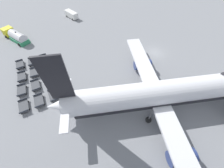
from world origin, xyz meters
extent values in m
plane|color=gray|center=(0.00, 0.00, 0.00)|extent=(500.00, 500.00, 0.00)
cylinder|color=white|center=(14.52, -5.73, 3.79)|extent=(7.44, 34.25, 4.24)
cone|color=white|center=(12.91, -22.66, 3.79)|extent=(4.49, 5.44, 4.03)
cube|color=black|center=(12.99, -21.86, 9.70)|extent=(0.58, 3.19, 7.58)
cube|color=white|center=(12.97, -22.04, 4.42)|extent=(9.73, 2.14, 0.24)
cube|color=white|center=(14.39, -7.08, 2.83)|extent=(34.63, 6.34, 0.44)
cylinder|color=navy|center=(23.75, -7.57, 1.60)|extent=(2.45, 3.84, 2.11)
cylinder|color=navy|center=(5.11, -5.80, 1.60)|extent=(2.45, 3.84, 2.11)
cube|color=black|center=(14.52, -5.73, 3.05)|extent=(7.20, 30.88, 0.76)
cylinder|color=#56565B|center=(15.52, 4.76, 1.63)|extent=(0.24, 0.24, 2.19)
sphere|color=black|center=(15.52, 4.76, 0.54)|extent=(1.07, 1.07, 1.07)
cylinder|color=#56565B|center=(17.20, -9.40, 1.63)|extent=(0.24, 0.24, 2.19)
sphere|color=black|center=(17.20, -9.40, 0.54)|extent=(1.07, 1.07, 1.07)
cylinder|color=#56565B|center=(11.19, -8.83, 1.63)|extent=(0.24, 0.24, 2.19)
sphere|color=black|center=(11.19, -8.83, 0.54)|extent=(1.07, 1.07, 1.07)
cube|color=yellow|center=(-17.57, -38.19, 1.44)|extent=(3.43, 3.46, 2.06)
cube|color=#2D8C5B|center=(-13.68, -34.83, 0.55)|extent=(6.07, 5.75, 1.11)
cylinder|color=silver|center=(-13.68, -34.83, 1.68)|extent=(5.67, 5.34, 2.34)
sphere|color=#333338|center=(-13.68, -34.83, 2.85)|extent=(0.44, 0.44, 0.44)
sphere|color=black|center=(-18.15, -37.04, 0.45)|extent=(0.90, 0.90, 0.90)
sphere|color=black|center=(-16.52, -38.93, 0.45)|extent=(0.90, 0.90, 0.90)
sphere|color=black|center=(-13.21, -32.78, 0.45)|extent=(0.90, 0.90, 0.90)
sphere|color=black|center=(-11.58, -34.67, 0.45)|extent=(0.90, 0.90, 0.90)
cube|color=white|center=(-24.91, -19.83, 1.18)|extent=(5.60, 4.45, 1.81)
cube|color=#1E232D|center=(-22.65, -18.44, 1.49)|extent=(0.92, 1.42, 0.63)
sphere|color=black|center=(-22.94, -19.68, 0.30)|extent=(0.60, 0.60, 0.60)
sphere|color=black|center=(-23.89, -18.14, 0.30)|extent=(0.60, 0.60, 0.60)
sphere|color=black|center=(-25.92, -21.52, 0.30)|extent=(0.60, 0.60, 0.60)
sphere|color=black|center=(-26.87, -19.97, 0.30)|extent=(0.60, 0.60, 0.60)
cube|color=#424449|center=(-2.87, -33.11, 0.55)|extent=(3.17, 2.28, 0.10)
cube|color=#2D333D|center=(-1.52, -32.76, 0.76)|extent=(0.48, 1.58, 0.32)
cube|color=#2D333D|center=(-4.22, -33.46, 0.76)|extent=(0.48, 1.58, 0.32)
cube|color=#333338|center=(-1.15, -32.66, 0.43)|extent=(0.69, 0.23, 0.06)
sphere|color=black|center=(-1.73, -33.52, 0.18)|extent=(0.36, 0.36, 0.36)
sphere|color=black|center=(-2.07, -32.20, 0.18)|extent=(0.36, 0.36, 0.36)
sphere|color=black|center=(-3.67, -34.02, 0.18)|extent=(0.36, 0.36, 0.36)
sphere|color=black|center=(-4.01, -32.70, 0.18)|extent=(0.36, 0.36, 0.36)
cube|color=#424449|center=(1.31, -32.07, 0.55)|extent=(3.12, 2.13, 0.10)
cube|color=#2D333D|center=(2.68, -31.80, 0.76)|extent=(0.39, 1.60, 0.32)
cube|color=#2D333D|center=(-0.05, -32.34, 0.76)|extent=(0.39, 1.60, 0.32)
cube|color=#333338|center=(3.06, -31.72, 0.43)|extent=(0.70, 0.19, 0.06)
sphere|color=black|center=(2.43, -32.55, 0.18)|extent=(0.36, 0.36, 0.36)
sphere|color=black|center=(2.17, -31.20, 0.18)|extent=(0.36, 0.36, 0.36)
sphere|color=black|center=(0.46, -32.93, 0.18)|extent=(0.36, 0.36, 0.36)
sphere|color=black|center=(0.20, -31.59, 0.18)|extent=(0.36, 0.36, 0.36)
cube|color=#424449|center=(5.21, -31.51, 0.55)|extent=(3.09, 2.07, 0.10)
cube|color=#2D333D|center=(6.58, -31.27, 0.76)|extent=(0.35, 1.60, 0.32)
cube|color=#2D333D|center=(3.83, -31.74, 0.76)|extent=(0.35, 1.60, 0.32)
cube|color=#333338|center=(6.96, -31.21, 0.43)|extent=(0.70, 0.18, 0.06)
sphere|color=black|center=(6.31, -32.01, 0.18)|extent=(0.36, 0.36, 0.36)
sphere|color=black|center=(6.08, -30.67, 0.18)|extent=(0.36, 0.36, 0.36)
sphere|color=black|center=(4.33, -32.35, 0.18)|extent=(0.36, 0.36, 0.36)
sphere|color=black|center=(4.10, -31.00, 0.18)|extent=(0.36, 0.36, 0.36)
cube|color=#424449|center=(9.19, -30.54, 0.55)|extent=(3.17, 2.26, 0.10)
cube|color=#2D333D|center=(10.54, -30.20, 0.76)|extent=(0.47, 1.58, 0.32)
cube|color=#2D333D|center=(7.84, -30.88, 0.76)|extent=(0.47, 1.58, 0.32)
cube|color=#333338|center=(10.92, -30.10, 0.43)|extent=(0.69, 0.23, 0.06)
sphere|color=black|center=(10.33, -30.96, 0.18)|extent=(0.36, 0.36, 0.36)
sphere|color=black|center=(10.00, -29.63, 0.18)|extent=(0.36, 0.36, 0.36)
sphere|color=black|center=(8.39, -31.45, 0.18)|extent=(0.36, 0.36, 0.36)
sphere|color=black|center=(8.05, -30.12, 0.18)|extent=(0.36, 0.36, 0.36)
cube|color=#424449|center=(-3.30, -30.49, 0.55)|extent=(3.10, 2.09, 0.10)
cube|color=#2D333D|center=(-1.94, -30.25, 0.76)|extent=(0.36, 1.60, 0.32)
cube|color=#2D333D|center=(-4.67, -30.74, 0.76)|extent=(0.36, 1.60, 0.32)
cube|color=#333338|center=(-1.55, -30.18, 0.43)|extent=(0.70, 0.18, 0.06)
sphere|color=black|center=(-2.20, -30.99, 0.18)|extent=(0.36, 0.36, 0.36)
sphere|color=black|center=(-2.44, -29.64, 0.18)|extent=(0.36, 0.36, 0.36)
sphere|color=black|center=(-4.17, -31.34, 0.18)|extent=(0.36, 0.36, 0.36)
sphere|color=black|center=(-4.41, -30.00, 0.18)|extent=(0.36, 0.36, 0.36)
cube|color=#424449|center=(0.60, -29.63, 0.55)|extent=(3.10, 2.08, 0.10)
cube|color=#2D333D|center=(1.98, -29.39, 0.76)|extent=(0.35, 1.60, 0.32)
cube|color=#2D333D|center=(-0.77, -29.86, 0.76)|extent=(0.35, 1.60, 0.32)
cube|color=#333338|center=(2.36, -29.32, 0.43)|extent=(0.70, 0.18, 0.06)
sphere|color=black|center=(1.71, -30.13, 0.18)|extent=(0.36, 0.36, 0.36)
sphere|color=black|center=(1.47, -28.78, 0.18)|extent=(0.36, 0.36, 0.36)
sphere|color=black|center=(-0.27, -30.47, 0.18)|extent=(0.36, 0.36, 0.36)
sphere|color=black|center=(-0.50, -29.12, 0.18)|extent=(0.36, 0.36, 0.36)
cube|color=#424449|center=(4.53, -28.93, 0.55)|extent=(3.17, 2.27, 0.10)
cube|color=#2D333D|center=(5.88, -28.58, 0.76)|extent=(0.48, 1.58, 0.32)
cube|color=#2D333D|center=(3.18, -29.28, 0.76)|extent=(0.48, 1.58, 0.32)
cube|color=#333338|center=(6.26, -28.49, 0.43)|extent=(0.69, 0.23, 0.06)
sphere|color=black|center=(5.67, -29.34, 0.18)|extent=(0.36, 0.36, 0.36)
sphere|color=black|center=(5.33, -28.02, 0.18)|extent=(0.36, 0.36, 0.36)
sphere|color=black|center=(3.73, -29.84, 0.18)|extent=(0.36, 0.36, 0.36)
sphere|color=black|center=(3.39, -28.52, 0.18)|extent=(0.36, 0.36, 0.36)
cube|color=#424449|center=(8.64, -27.93, 0.55)|extent=(3.13, 2.16, 0.10)
cube|color=#2D333D|center=(10.00, -27.64, 0.76)|extent=(0.41, 1.59, 0.32)
cube|color=#2D333D|center=(7.28, -28.21, 0.76)|extent=(0.41, 1.59, 0.32)
cube|color=#333338|center=(10.39, -27.57, 0.43)|extent=(0.70, 0.20, 0.06)
sphere|color=black|center=(9.76, -28.39, 0.18)|extent=(0.36, 0.36, 0.36)
sphere|color=black|center=(9.48, -27.05, 0.18)|extent=(0.36, 0.36, 0.36)
sphere|color=black|center=(7.80, -28.80, 0.18)|extent=(0.36, 0.36, 0.36)
sphere|color=black|center=(7.52, -27.46, 0.18)|extent=(0.36, 0.36, 0.36)
cube|color=#424449|center=(-3.75, -27.87, 0.55)|extent=(3.12, 2.13, 0.10)
cube|color=#2D333D|center=(-2.38, -27.60, 0.76)|extent=(0.39, 1.60, 0.32)
cube|color=#2D333D|center=(-5.11, -28.14, 0.76)|extent=(0.39, 1.60, 0.32)
cube|color=#333338|center=(-2.00, -27.52, 0.43)|extent=(0.70, 0.19, 0.06)
sphere|color=black|center=(-2.63, -28.35, 0.18)|extent=(0.36, 0.36, 0.36)
sphere|color=black|center=(-2.90, -27.00, 0.18)|extent=(0.36, 0.36, 0.36)
sphere|color=black|center=(-4.60, -28.74, 0.18)|extent=(0.36, 0.36, 0.36)
sphere|color=black|center=(-4.86, -27.39, 0.18)|extent=(0.36, 0.36, 0.36)
cube|color=#424449|center=(0.08, -27.08, 0.55)|extent=(3.12, 2.12, 0.10)
cube|color=#2D333D|center=(1.45, -26.81, 0.76)|extent=(0.38, 1.60, 0.32)
cube|color=#2D333D|center=(-1.28, -27.34, 0.76)|extent=(0.38, 1.60, 0.32)
cube|color=#333338|center=(1.83, -26.74, 0.43)|extent=(0.70, 0.19, 0.06)
sphere|color=black|center=(1.20, -27.56, 0.18)|extent=(0.36, 0.36, 0.36)
sphere|color=black|center=(0.94, -26.21, 0.18)|extent=(0.36, 0.36, 0.36)
sphere|color=black|center=(-0.77, -27.94, 0.18)|extent=(0.36, 0.36, 0.36)
sphere|color=black|center=(-1.03, -26.59, 0.18)|extent=(0.36, 0.36, 0.36)
cube|color=#424449|center=(4.24, -26.19, 0.55)|extent=(3.14, 2.19, 0.10)
cube|color=#2D333D|center=(5.60, -25.89, 0.76)|extent=(0.43, 1.59, 0.32)
cube|color=#2D333D|center=(2.88, -26.49, 0.76)|extent=(0.43, 1.59, 0.32)
cube|color=#333338|center=(5.98, -25.81, 0.43)|extent=(0.70, 0.21, 0.06)
sphere|color=black|center=(5.37, -26.64, 0.18)|extent=(0.36, 0.36, 0.36)
sphere|color=black|center=(5.07, -25.31, 0.18)|extent=(0.36, 0.36, 0.36)
sphere|color=black|center=(3.41, -27.08, 0.18)|extent=(0.36, 0.36, 0.36)
sphere|color=black|center=(3.12, -25.74, 0.18)|extent=(0.36, 0.36, 0.36)
cube|color=#424449|center=(7.95, -25.31, 0.55)|extent=(3.17, 2.28, 0.10)
cube|color=#2D333D|center=(9.29, -24.96, 0.76)|extent=(0.48, 1.58, 0.32)
cube|color=#2D333D|center=(6.60, -25.66, 0.76)|extent=(0.48, 1.58, 0.32)
cube|color=#333338|center=(9.67, -24.86, 0.43)|extent=(0.69, 0.23, 0.06)
sphere|color=black|center=(9.09, -25.72, 0.18)|extent=(0.36, 0.36, 0.36)
sphere|color=black|center=(8.75, -24.40, 0.18)|extent=(0.36, 0.36, 0.36)
sphere|color=black|center=(7.15, -26.22, 0.18)|extent=(0.36, 0.36, 0.36)
sphere|color=black|center=(6.81, -24.90, 0.18)|extent=(0.36, 0.36, 0.36)
camera|label=1|loc=(25.46, -17.84, 22.53)|focal=22.00mm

